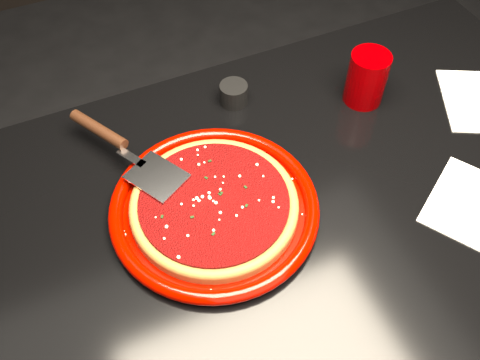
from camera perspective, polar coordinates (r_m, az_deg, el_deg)
name	(u,v)px	position (r m, az deg, el deg)	size (l,w,h in m)	color
table	(294,303)	(1.23, 5.77, -12.96)	(1.20, 0.80, 0.75)	black
plate	(214,208)	(0.88, -2.76, -2.95)	(0.35, 0.35, 0.03)	#800500
pizza_crust	(214,206)	(0.88, -2.77, -2.81)	(0.28, 0.28, 0.01)	brown
pizza_crust_rim	(214,204)	(0.87, -2.79, -2.54)	(0.28, 0.28, 0.02)	brown
pizza_sauce	(214,202)	(0.87, -2.80, -2.36)	(0.25, 0.25, 0.01)	#630909
parmesan_dusting	(214,199)	(0.86, -2.82, -2.09)	(0.24, 0.24, 0.01)	#F8ECC2
basil_flecks	(214,200)	(0.86, -2.81, -2.13)	(0.22, 0.22, 0.00)	black
pizza_server	(127,150)	(0.94, -12.01, 3.20)	(0.09, 0.31, 0.02)	silver
cup	(367,78)	(1.06, 13.36, 10.53)	(0.08, 0.08, 0.11)	#7A0001
ramekin	(234,94)	(1.05, -0.68, 9.19)	(0.05, 0.05, 0.04)	black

